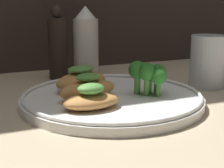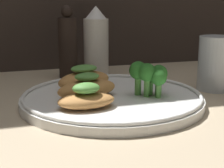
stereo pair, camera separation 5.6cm
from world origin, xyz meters
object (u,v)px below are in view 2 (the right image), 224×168
(sauce_bottle, at_px, (96,43))
(pepper_grinder, at_px, (68,45))
(drinking_glass, at_px, (216,63))
(broccoli_bunch, at_px, (150,75))
(plate, at_px, (112,98))

(sauce_bottle, relative_size, pepper_grinder, 0.99)
(drinking_glass, bearing_deg, sauce_bottle, 134.02)
(pepper_grinder, bearing_deg, broccoli_bunch, -69.38)
(drinking_glass, bearing_deg, pepper_grinder, 142.45)
(broccoli_bunch, relative_size, sauce_bottle, 0.40)
(pepper_grinder, relative_size, drinking_glass, 1.55)
(sauce_bottle, bearing_deg, drinking_glass, -45.98)
(plate, relative_size, pepper_grinder, 1.90)
(sauce_bottle, xyz_separation_m, drinking_glass, (0.19, -0.19, -0.02))
(plate, height_order, broccoli_bunch, broccoli_bunch)
(plate, xyz_separation_m, drinking_glass, (0.22, 0.03, 0.04))
(sauce_bottle, relative_size, drinking_glass, 1.53)
(plate, bearing_deg, sauce_bottle, 81.67)
(broccoli_bunch, relative_size, pepper_grinder, 0.39)
(plate, distance_m, drinking_glass, 0.23)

